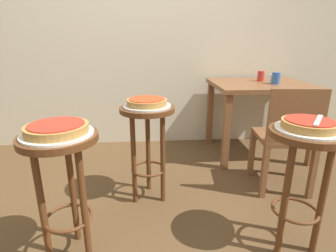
{
  "coord_description": "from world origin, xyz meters",
  "views": [
    {
      "loc": [
        0.04,
        -1.45,
        1.17
      ],
      "look_at": [
        0.17,
        0.17,
        0.65
      ],
      "focal_mm": 28.81,
      "sensor_mm": 36.0,
      "label": 1
    }
  ],
  "objects_px": {
    "serving_plate_foreground": "(309,129)",
    "wooden_chair": "(287,136)",
    "serving_plate_middle": "(58,134)",
    "cup_near_edge": "(276,78)",
    "pizza_foreground": "(309,124)",
    "dining_table": "(260,95)",
    "pizza_leftside": "(147,102)",
    "stool_foreground": "(303,164)",
    "pizza_server_knife": "(318,120)",
    "serving_plate_leftside": "(147,106)",
    "stool_leftside": "(148,132)",
    "pizza_middle": "(57,128)",
    "condiment_shaker": "(271,79)",
    "stool_middle": "(62,169)",
    "cup_far_edge": "(261,76)"
  },
  "relations": [
    {
      "from": "stool_foreground",
      "to": "pizza_server_knife",
      "type": "distance_m",
      "value": 0.25
    },
    {
      "from": "pizza_foreground",
      "to": "serving_plate_leftside",
      "type": "bearing_deg",
      "value": 144.83
    },
    {
      "from": "pizza_leftside",
      "to": "wooden_chair",
      "type": "xyz_separation_m",
      "value": [
        1.06,
        0.02,
        -0.29
      ]
    },
    {
      "from": "pizza_foreground",
      "to": "cup_far_edge",
      "type": "distance_m",
      "value": 1.51
    },
    {
      "from": "pizza_foreground",
      "to": "dining_table",
      "type": "distance_m",
      "value": 1.39
    },
    {
      "from": "serving_plate_middle",
      "to": "pizza_middle",
      "type": "height_order",
      "value": "pizza_middle"
    },
    {
      "from": "cup_near_edge",
      "to": "condiment_shaker",
      "type": "relative_size",
      "value": 1.37
    },
    {
      "from": "stool_middle",
      "to": "serving_plate_middle",
      "type": "relative_size",
      "value": 2.06
    },
    {
      "from": "pizza_foreground",
      "to": "serving_plate_middle",
      "type": "xyz_separation_m",
      "value": [
        -1.27,
        0.03,
        -0.03
      ]
    },
    {
      "from": "wooden_chair",
      "to": "pizza_server_knife",
      "type": "distance_m",
      "value": 0.73
    },
    {
      "from": "condiment_shaker",
      "to": "dining_table",
      "type": "bearing_deg",
      "value": 158.0
    },
    {
      "from": "stool_middle",
      "to": "serving_plate_foreground",
      "type": "bearing_deg",
      "value": -1.46
    },
    {
      "from": "stool_leftside",
      "to": "wooden_chair",
      "type": "height_order",
      "value": "wooden_chair"
    },
    {
      "from": "wooden_chair",
      "to": "condiment_shaker",
      "type": "bearing_deg",
      "value": 77.53
    },
    {
      "from": "serving_plate_foreground",
      "to": "wooden_chair",
      "type": "bearing_deg",
      "value": 68.86
    },
    {
      "from": "stool_foreground",
      "to": "condiment_shaker",
      "type": "distance_m",
      "value": 1.4
    },
    {
      "from": "serving_plate_foreground",
      "to": "stool_leftside",
      "type": "distance_m",
      "value": 1.03
    },
    {
      "from": "pizza_server_knife",
      "to": "pizza_leftside",
      "type": "bearing_deg",
      "value": 93.31
    },
    {
      "from": "stool_middle",
      "to": "serving_plate_middle",
      "type": "height_order",
      "value": "serving_plate_middle"
    },
    {
      "from": "pizza_foreground",
      "to": "pizza_middle",
      "type": "relative_size",
      "value": 0.91
    },
    {
      "from": "pizza_foreground",
      "to": "dining_table",
      "type": "relative_size",
      "value": 0.29
    },
    {
      "from": "stool_foreground",
      "to": "pizza_middle",
      "type": "xyz_separation_m",
      "value": [
        -1.27,
        0.03,
        0.22
      ]
    },
    {
      "from": "stool_middle",
      "to": "pizza_leftside",
      "type": "relative_size",
      "value": 2.57
    },
    {
      "from": "stool_foreground",
      "to": "pizza_middle",
      "type": "bearing_deg",
      "value": 178.54
    },
    {
      "from": "serving_plate_foreground",
      "to": "condiment_shaker",
      "type": "distance_m",
      "value": 1.38
    },
    {
      "from": "pizza_server_knife",
      "to": "serving_plate_middle",
      "type": "bearing_deg",
      "value": 126.12
    },
    {
      "from": "serving_plate_foreground",
      "to": "pizza_leftside",
      "type": "bearing_deg",
      "value": 144.83
    },
    {
      "from": "serving_plate_leftside",
      "to": "dining_table",
      "type": "distance_m",
      "value": 1.38
    },
    {
      "from": "cup_far_edge",
      "to": "stool_middle",
      "type": "bearing_deg",
      "value": -138.48
    },
    {
      "from": "stool_middle",
      "to": "dining_table",
      "type": "distance_m",
      "value": 2.06
    },
    {
      "from": "serving_plate_foreground",
      "to": "cup_near_edge",
      "type": "height_order",
      "value": "cup_near_edge"
    },
    {
      "from": "serving_plate_leftside",
      "to": "stool_leftside",
      "type": "bearing_deg",
      "value": 180.0
    },
    {
      "from": "serving_plate_middle",
      "to": "condiment_shaker",
      "type": "relative_size",
      "value": 4.22
    },
    {
      "from": "serving_plate_middle",
      "to": "pizza_leftside",
      "type": "distance_m",
      "value": 0.71
    },
    {
      "from": "serving_plate_middle",
      "to": "pizza_leftside",
      "type": "bearing_deg",
      "value": 51.31
    },
    {
      "from": "serving_plate_foreground",
      "to": "wooden_chair",
      "type": "distance_m",
      "value": 0.7
    },
    {
      "from": "pizza_foreground",
      "to": "pizza_leftside",
      "type": "height_order",
      "value": "same"
    },
    {
      "from": "stool_middle",
      "to": "stool_leftside",
      "type": "relative_size",
      "value": 1.0
    },
    {
      "from": "pizza_leftside",
      "to": "dining_table",
      "type": "height_order",
      "value": "pizza_leftside"
    },
    {
      "from": "serving_plate_foreground",
      "to": "pizza_middle",
      "type": "xyz_separation_m",
      "value": [
        -1.27,
        0.03,
        0.03
      ]
    },
    {
      "from": "serving_plate_middle",
      "to": "cup_near_edge",
      "type": "height_order",
      "value": "cup_near_edge"
    },
    {
      "from": "pizza_foreground",
      "to": "cup_near_edge",
      "type": "bearing_deg",
      "value": 71.8
    },
    {
      "from": "condiment_shaker",
      "to": "serving_plate_leftside",
      "type": "bearing_deg",
      "value": -148.99
    },
    {
      "from": "wooden_chair",
      "to": "cup_far_edge",
      "type": "bearing_deg",
      "value": 82.34
    },
    {
      "from": "serving_plate_foreground",
      "to": "wooden_chair",
      "type": "xyz_separation_m",
      "value": [
        0.23,
        0.6,
        -0.26
      ]
    },
    {
      "from": "serving_plate_leftside",
      "to": "condiment_shaker",
      "type": "relative_size",
      "value": 4.07
    },
    {
      "from": "serving_plate_middle",
      "to": "pizza_server_knife",
      "type": "height_order",
      "value": "pizza_server_knife"
    },
    {
      "from": "stool_middle",
      "to": "serving_plate_leftside",
      "type": "bearing_deg",
      "value": 51.31
    },
    {
      "from": "serving_plate_middle",
      "to": "pizza_middle",
      "type": "xyz_separation_m",
      "value": [
        0.0,
        0.0,
        0.03
      ]
    },
    {
      "from": "serving_plate_foreground",
      "to": "dining_table",
      "type": "height_order",
      "value": "dining_table"
    }
  ]
}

